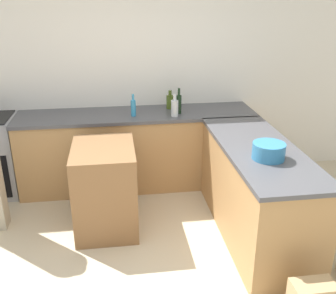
% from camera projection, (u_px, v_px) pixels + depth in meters
% --- Properties ---
extents(ground_plane, '(14.00, 14.00, 0.00)m').
position_uv_depth(ground_plane, '(155.00, 286.00, 3.30)').
color(ground_plane, beige).
extents(wall_back, '(8.00, 0.06, 2.70)m').
position_uv_depth(wall_back, '(134.00, 73.00, 4.86)').
color(wall_back, white).
rests_on(wall_back, ground_plane).
extents(counter_back, '(2.85, 0.67, 0.94)m').
position_uv_depth(counter_back, '(138.00, 149.00, 4.87)').
color(counter_back, tan).
rests_on(counter_back, ground_plane).
extents(counter_peninsula, '(0.69, 1.87, 0.94)m').
position_uv_depth(counter_peninsula, '(256.00, 191.00, 3.87)').
color(counter_peninsula, tan).
rests_on(counter_peninsula, ground_plane).
extents(island_table, '(0.61, 0.79, 0.88)m').
position_uv_depth(island_table, '(105.00, 188.00, 3.99)').
color(island_table, brown).
rests_on(island_table, ground_plane).
extents(mixing_bowl, '(0.29, 0.29, 0.14)m').
position_uv_depth(mixing_bowl, '(269.00, 151.00, 3.41)').
color(mixing_bowl, teal).
rests_on(mixing_bowl, counter_peninsula).
extents(dish_soap_bottle, '(0.06, 0.06, 0.26)m').
position_uv_depth(dish_soap_bottle, '(133.00, 107.00, 4.55)').
color(dish_soap_bottle, '#338CBF').
rests_on(dish_soap_bottle, counter_back).
extents(wine_bottle_dark, '(0.06, 0.06, 0.30)m').
position_uv_depth(wine_bottle_dark, '(179.00, 103.00, 4.64)').
color(wine_bottle_dark, black).
rests_on(wine_bottle_dark, counter_back).
extents(vinegar_bottle_clear, '(0.08, 0.08, 0.26)m').
position_uv_depth(vinegar_bottle_clear, '(175.00, 108.00, 4.54)').
color(vinegar_bottle_clear, silver).
rests_on(vinegar_bottle_clear, counter_back).
extents(olive_oil_bottle, '(0.09, 0.09, 0.23)m').
position_uv_depth(olive_oil_bottle, '(170.00, 101.00, 4.84)').
color(olive_oil_bottle, '#475B1E').
rests_on(olive_oil_bottle, counter_back).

